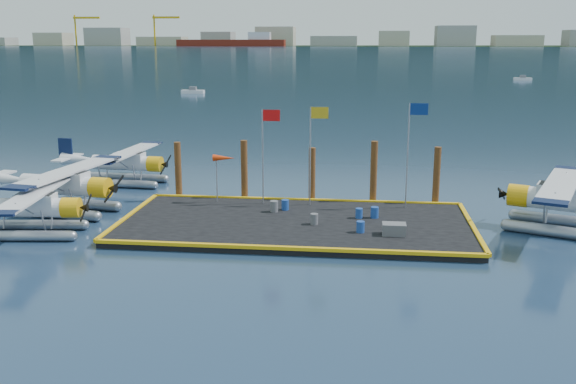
# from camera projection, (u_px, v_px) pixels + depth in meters

# --- Properties ---
(ground) EXTENTS (4000.00, 4000.00, 0.00)m
(ground) POSITION_uv_depth(u_px,v_px,m) (296.00, 227.00, 37.25)
(ground) COLOR #172E47
(ground) RESTS_ON ground
(dock) EXTENTS (20.00, 10.00, 0.40)m
(dock) POSITION_uv_depth(u_px,v_px,m) (296.00, 224.00, 37.20)
(dock) COLOR black
(dock) RESTS_ON ground
(dock_bumpers) EXTENTS (20.25, 10.25, 0.18)m
(dock_bumpers) POSITION_uv_depth(u_px,v_px,m) (296.00, 219.00, 37.13)
(dock_bumpers) COLOR #E1A80D
(dock_bumpers) RESTS_ON dock
(far_backdrop) EXTENTS (3050.00, 2050.00, 810.00)m
(far_backdrop) POSITION_uv_depth(u_px,v_px,m) (455.00, 39.00, 1686.20)
(far_backdrop) COLOR black
(far_backdrop) RESTS_ON ground
(seaplane_a) EXTENTS (8.41, 9.28, 3.28)m
(seaplane_a) POSITION_uv_depth(u_px,v_px,m) (30.00, 210.00, 35.46)
(seaplane_a) COLOR gray
(seaplane_a) RESTS_ON ground
(seaplane_b) EXTENTS (9.57, 10.53, 3.72)m
(seaplane_b) POSITION_uv_depth(u_px,v_px,m) (63.00, 188.00, 39.89)
(seaplane_b) COLOR gray
(seaplane_b) RESTS_ON ground
(seaplane_c) EXTENTS (8.61, 9.49, 3.37)m
(seaplane_c) POSITION_uv_depth(u_px,v_px,m) (125.00, 165.00, 47.92)
(seaplane_c) COLOR gray
(seaplane_c) RESTS_ON ground
(seaplane_d) EXTENTS (9.86, 10.43, 3.78)m
(seaplane_d) POSITION_uv_depth(u_px,v_px,m) (568.00, 204.00, 35.95)
(seaplane_d) COLOR gray
(seaplane_d) RESTS_ON ground
(drum_0) EXTENTS (0.49, 0.49, 0.69)m
(drum_0) POSITION_uv_depth(u_px,v_px,m) (274.00, 206.00, 39.01)
(drum_0) COLOR #57565B
(drum_0) RESTS_ON dock
(drum_1) EXTENTS (0.44, 0.44, 0.62)m
(drum_1) POSITION_uv_depth(u_px,v_px,m) (360.00, 227.00, 34.87)
(drum_1) COLOR navy
(drum_1) RESTS_ON dock
(drum_2) EXTENTS (0.47, 0.47, 0.66)m
(drum_2) POSITION_uv_depth(u_px,v_px,m) (375.00, 212.00, 37.71)
(drum_2) COLOR navy
(drum_2) RESTS_ON dock
(drum_3) EXTENTS (0.44, 0.44, 0.62)m
(drum_3) POSITION_uv_depth(u_px,v_px,m) (314.00, 219.00, 36.39)
(drum_3) COLOR #57565B
(drum_3) RESTS_ON dock
(drum_4) EXTENTS (0.42, 0.42, 0.59)m
(drum_4) POSITION_uv_depth(u_px,v_px,m) (359.00, 213.00, 37.66)
(drum_4) COLOR navy
(drum_4) RESTS_ON dock
(drum_5) EXTENTS (0.45, 0.45, 0.64)m
(drum_5) POSITION_uv_depth(u_px,v_px,m) (285.00, 205.00, 39.47)
(drum_5) COLOR navy
(drum_5) RESTS_ON dock
(crate) EXTENTS (1.26, 0.84, 0.63)m
(crate) POSITION_uv_depth(u_px,v_px,m) (394.00, 229.00, 34.45)
(crate) COLOR #57565B
(crate) RESTS_ON dock
(flagpole_red) EXTENTS (1.14, 0.08, 6.00)m
(flagpole_red) POSITION_uv_depth(u_px,v_px,m) (266.00, 142.00, 40.15)
(flagpole_red) COLOR gray
(flagpole_red) RESTS_ON dock
(flagpole_yellow) EXTENTS (1.14, 0.08, 6.20)m
(flagpole_yellow) POSITION_uv_depth(u_px,v_px,m) (314.00, 141.00, 39.79)
(flagpole_yellow) COLOR gray
(flagpole_yellow) RESTS_ON dock
(flagpole_blue) EXTENTS (1.14, 0.08, 6.50)m
(flagpole_blue) POSITION_uv_depth(u_px,v_px,m) (412.00, 140.00, 39.07)
(flagpole_blue) COLOR gray
(flagpole_blue) RESTS_ON dock
(windsock) EXTENTS (1.40, 0.44, 3.12)m
(windsock) POSITION_uv_depth(u_px,v_px,m) (224.00, 159.00, 40.73)
(windsock) COLOR gray
(windsock) RESTS_ON dock
(piling_0) EXTENTS (0.44, 0.44, 4.00)m
(piling_0) POSITION_uv_depth(u_px,v_px,m) (178.00, 172.00, 42.95)
(piling_0) COLOR #472614
(piling_0) RESTS_ON ground
(piling_1) EXTENTS (0.44, 0.44, 4.20)m
(piling_1) POSITION_uv_depth(u_px,v_px,m) (244.00, 172.00, 42.42)
(piling_1) COLOR #472614
(piling_1) RESTS_ON ground
(piling_2) EXTENTS (0.44, 0.44, 3.80)m
(piling_2) POSITION_uv_depth(u_px,v_px,m) (312.00, 176.00, 41.96)
(piling_2) COLOR #472614
(piling_2) RESTS_ON ground
(piling_3) EXTENTS (0.44, 0.44, 4.30)m
(piling_3) POSITION_uv_depth(u_px,v_px,m) (374.00, 174.00, 41.46)
(piling_3) COLOR #472614
(piling_3) RESTS_ON ground
(piling_4) EXTENTS (0.44, 0.44, 4.00)m
(piling_4) POSITION_uv_depth(u_px,v_px,m) (436.00, 178.00, 41.04)
(piling_4) COLOR #472614
(piling_4) RESTS_ON ground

